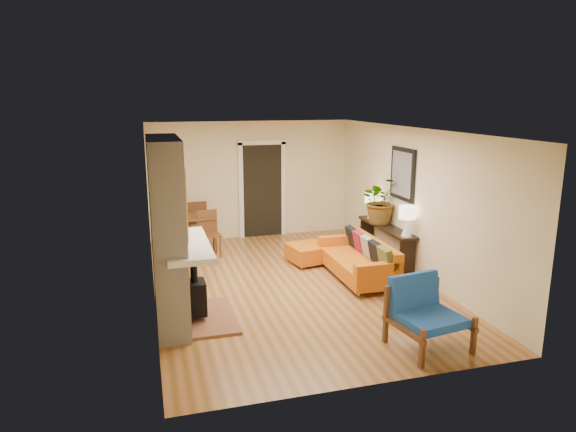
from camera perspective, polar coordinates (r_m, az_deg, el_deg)
The scene contains 10 objects.
room_shell at distance 11.10m, azimuth -0.42°, elevation 3.39°, with size 6.50×6.50×6.50m.
fireplace at distance 7.16m, azimuth -12.91°, elevation -2.37°, with size 1.09×1.68×2.60m.
sofa at distance 9.12m, azimuth 8.09°, elevation -4.82°, with size 0.82×1.89×0.74m.
ottoman at distance 9.84m, azimuth 2.31°, elevation -4.07°, with size 0.83×0.83×0.36m.
blue_chair at distance 6.84m, azimuth 14.83°, elevation -9.97°, with size 0.97×0.95×0.89m.
dining_table at distance 10.84m, azimuth -9.90°, elevation -0.51°, with size 0.84×1.72×0.91m.
console_table at distance 9.94m, azimuth 10.85°, elevation -1.92°, with size 0.34×1.85×0.72m.
lamp_near at distance 9.16m, azimuth 13.11°, elevation -0.17°, with size 0.30×0.30×0.54m.
lamp_far at distance 10.41m, azimuth 9.34°, elevation 1.57°, with size 0.30×0.30×0.54m.
houseplant at distance 9.99m, azimuth 10.37°, elevation 1.76°, with size 0.82×0.71×0.92m, color #1E5919.
Camera 1 is at (-2.30, -7.91, 3.11)m, focal length 32.00 mm.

